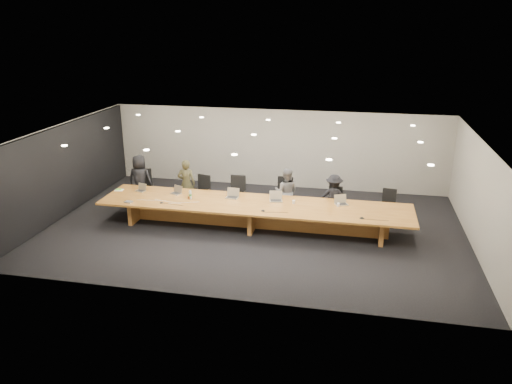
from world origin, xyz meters
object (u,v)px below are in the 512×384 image
paper_cup_far (338,205)px  av_box (129,202)px  laptop_b (176,190)px  chair_mid_right (284,196)px  laptop_e (342,200)px  chair_right (334,203)px  person_a (140,179)px  mic_right (362,218)px  chair_far_left (144,188)px  chair_mid_left (237,194)px  conference_table (254,211)px  laptop_a (140,188)px  laptop_c (232,193)px  water_bottle (190,195)px  mic_left (162,202)px  person_b (187,184)px  chair_left (201,192)px  person_d (334,197)px  paper_cup_near (294,202)px  mic_center (263,210)px  chair_far_right (388,206)px  amber_mug (189,198)px  person_c (286,192)px  laptop_d (276,196)px

paper_cup_far → av_box: size_ratio=0.47×
laptop_b → chair_mid_right: bearing=39.8°
laptop_e → av_box: bearing=167.6°
chair_right → person_a: size_ratio=0.61×
paper_cup_far → mic_right: 1.02m
chair_far_left → chair_mid_left: size_ratio=1.03×
conference_table → laptop_a: bearing=174.3°
laptop_b → laptop_c: bearing=21.9°
water_bottle → mic_right: (4.98, -0.54, -0.11)m
laptop_a → mic_left: size_ratio=2.53×
person_b → paper_cup_far: bearing=162.4°
chair_mid_left → chair_mid_right: chair_mid_left is taller
person_a → laptop_c: bearing=162.8°
chair_left → paper_cup_far: size_ratio=10.49×
person_a → av_box: person_a is taller
laptop_e → water_bottle: 4.41m
chair_left → mic_right: bearing=-5.3°
chair_mid_left → laptop_b: bearing=-152.9°
person_d → laptop_e: bearing=112.5°
person_b → paper_cup_far: person_b is taller
conference_table → paper_cup_near: paper_cup_near is taller
mic_center → av_box: bearing=-178.3°
chair_left → laptop_e: chair_left is taller
conference_table → chair_far_right: bearing=18.8°
water_bottle → person_b: bearing=114.1°
person_d → mic_left: bearing=22.8°
paper_cup_far → water_bottle: bearing=-176.8°
chair_far_left → person_b: person_b is taller
chair_far_left → amber_mug: chair_far_left is taller
chair_right → mic_center: chair_right is taller
laptop_b → paper_cup_far: bearing=21.3°
paper_cup_far → av_box: (-5.98, -0.90, -0.03)m
laptop_b → paper_cup_near: size_ratio=3.18×
person_c → chair_mid_right: bearing=-48.3°
paper_cup_near → mic_right: 2.08m
person_d → mic_right: bearing=119.9°
conference_table → chair_right: 2.53m
laptop_d → laptop_b: bearing=167.4°
person_d → laptop_b: size_ratio=4.49×
paper_cup_near → mic_center: bearing=-134.8°
person_d → av_box: size_ratio=6.47×
water_bottle → conference_table: bearing=-0.2°
person_c → paper_cup_near: person_c is taller
person_b → laptop_b: bearing=82.3°
chair_mid_left → amber_mug: (-1.15, -1.20, 0.22)m
mic_center → mic_right: 2.69m
mic_right → chair_left: bearing=160.2°
person_b → laptop_e: (4.95, -0.84, 0.10)m
laptop_c → laptop_e: laptop_c is taller
chair_mid_right → amber_mug: bearing=-149.7°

